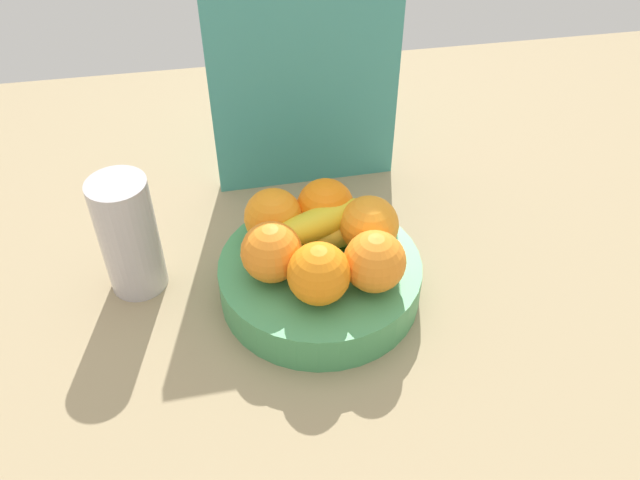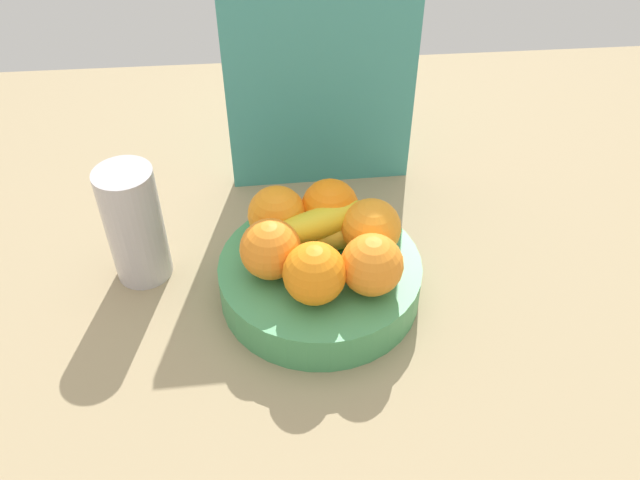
{
  "view_description": "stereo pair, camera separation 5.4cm",
  "coord_description": "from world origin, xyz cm",
  "px_view_note": "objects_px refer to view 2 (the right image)",
  "views": [
    {
      "loc": [
        -7.21,
        -56.99,
        63.54
      ],
      "look_at": [
        3.48,
        2.36,
        9.46
      ],
      "focal_mm": 36.63,
      "sensor_mm": 36.0,
      "label": 1
    },
    {
      "loc": [
        -1.88,
        -57.7,
        63.54
      ],
      "look_at": [
        3.48,
        2.36,
        9.46
      ],
      "focal_mm": 36.63,
      "sensor_mm": 36.0,
      "label": 2
    }
  ],
  "objects_px": {
    "orange_back_left": "(330,207)",
    "thermos_tumbler": "(134,225)",
    "orange_front_left": "(315,273)",
    "banana_bunch": "(319,231)",
    "fruit_bowl": "(320,278)",
    "orange_center": "(371,228)",
    "cutting_board": "(321,78)",
    "orange_top_stack": "(271,249)",
    "orange_front_right": "(372,265)",
    "orange_back_right": "(277,215)"
  },
  "relations": [
    {
      "from": "fruit_bowl",
      "to": "orange_front_left",
      "type": "relative_size",
      "value": 3.43
    },
    {
      "from": "cutting_board",
      "to": "fruit_bowl",
      "type": "bearing_deg",
      "value": -96.82
    },
    {
      "from": "orange_back_right",
      "to": "orange_back_left",
      "type": "bearing_deg",
      "value": 7.11
    },
    {
      "from": "orange_back_right",
      "to": "cutting_board",
      "type": "height_order",
      "value": "cutting_board"
    },
    {
      "from": "fruit_bowl",
      "to": "orange_center",
      "type": "height_order",
      "value": "orange_center"
    },
    {
      "from": "orange_top_stack",
      "to": "thermos_tumbler",
      "type": "distance_m",
      "value": 0.19
    },
    {
      "from": "orange_center",
      "to": "orange_back_left",
      "type": "relative_size",
      "value": 1.0
    },
    {
      "from": "cutting_board",
      "to": "orange_center",
      "type": "bearing_deg",
      "value": -81.17
    },
    {
      "from": "banana_bunch",
      "to": "orange_front_right",
      "type": "bearing_deg",
      "value": -53.31
    },
    {
      "from": "orange_front_left",
      "to": "orange_top_stack",
      "type": "relative_size",
      "value": 1.0
    },
    {
      "from": "fruit_bowl",
      "to": "orange_back_right",
      "type": "bearing_deg",
      "value": 132.33
    },
    {
      "from": "orange_back_left",
      "to": "thermos_tumbler",
      "type": "distance_m",
      "value": 0.26
    },
    {
      "from": "fruit_bowl",
      "to": "orange_center",
      "type": "relative_size",
      "value": 3.43
    },
    {
      "from": "orange_back_left",
      "to": "orange_back_right",
      "type": "distance_m",
      "value": 0.07
    },
    {
      "from": "orange_front_left",
      "to": "orange_front_right",
      "type": "relative_size",
      "value": 1.0
    },
    {
      "from": "orange_center",
      "to": "orange_top_stack",
      "type": "relative_size",
      "value": 1.0
    },
    {
      "from": "orange_front_left",
      "to": "thermos_tumbler",
      "type": "bearing_deg",
      "value": 152.18
    },
    {
      "from": "orange_top_stack",
      "to": "cutting_board",
      "type": "distance_m",
      "value": 0.29
    },
    {
      "from": "orange_back_left",
      "to": "thermos_tumbler",
      "type": "bearing_deg",
      "value": -179.38
    },
    {
      "from": "orange_center",
      "to": "orange_back_left",
      "type": "bearing_deg",
      "value": 136.22
    },
    {
      "from": "orange_top_stack",
      "to": "banana_bunch",
      "type": "distance_m",
      "value": 0.07
    },
    {
      "from": "orange_top_stack",
      "to": "cutting_board",
      "type": "bearing_deg",
      "value": 72.06
    },
    {
      "from": "orange_front_right",
      "to": "banana_bunch",
      "type": "xyz_separation_m",
      "value": [
        -0.06,
        0.08,
        -0.01
      ]
    },
    {
      "from": "orange_front_left",
      "to": "banana_bunch",
      "type": "relative_size",
      "value": 0.44
    },
    {
      "from": "orange_back_right",
      "to": "orange_front_left",
      "type": "bearing_deg",
      "value": -70.55
    },
    {
      "from": "orange_back_left",
      "to": "orange_top_stack",
      "type": "bearing_deg",
      "value": -137.3
    },
    {
      "from": "orange_back_left",
      "to": "thermos_tumbler",
      "type": "xyz_separation_m",
      "value": [
        -0.26,
        -0.0,
        -0.01
      ]
    },
    {
      "from": "orange_front_right",
      "to": "thermos_tumbler",
      "type": "xyz_separation_m",
      "value": [
        -0.3,
        0.11,
        -0.01
      ]
    },
    {
      "from": "cutting_board",
      "to": "thermos_tumbler",
      "type": "height_order",
      "value": "cutting_board"
    },
    {
      "from": "orange_back_left",
      "to": "orange_back_right",
      "type": "height_order",
      "value": "same"
    },
    {
      "from": "fruit_bowl",
      "to": "orange_back_left",
      "type": "relative_size",
      "value": 3.43
    },
    {
      "from": "fruit_bowl",
      "to": "orange_top_stack",
      "type": "bearing_deg",
      "value": -171.42
    },
    {
      "from": "orange_front_left",
      "to": "orange_front_right",
      "type": "distance_m",
      "value": 0.07
    },
    {
      "from": "orange_back_left",
      "to": "cutting_board",
      "type": "distance_m",
      "value": 0.21
    },
    {
      "from": "orange_back_left",
      "to": "orange_back_right",
      "type": "bearing_deg",
      "value": -172.89
    },
    {
      "from": "cutting_board",
      "to": "thermos_tumbler",
      "type": "relative_size",
      "value": 2.14
    },
    {
      "from": "orange_top_stack",
      "to": "thermos_tumbler",
      "type": "relative_size",
      "value": 0.46
    },
    {
      "from": "orange_back_right",
      "to": "cutting_board",
      "type": "relative_size",
      "value": 0.21
    },
    {
      "from": "orange_back_right",
      "to": "fruit_bowl",
      "type": "bearing_deg",
      "value": -47.67
    },
    {
      "from": "fruit_bowl",
      "to": "orange_front_left",
      "type": "height_order",
      "value": "orange_front_left"
    },
    {
      "from": "orange_front_left",
      "to": "orange_back_right",
      "type": "xyz_separation_m",
      "value": [
        -0.04,
        0.11,
        0.0
      ]
    },
    {
      "from": "orange_front_left",
      "to": "orange_front_right",
      "type": "height_order",
      "value": "same"
    },
    {
      "from": "fruit_bowl",
      "to": "orange_center",
      "type": "xyz_separation_m",
      "value": [
        0.07,
        0.02,
        0.07
      ]
    },
    {
      "from": "fruit_bowl",
      "to": "banana_bunch",
      "type": "height_order",
      "value": "banana_bunch"
    },
    {
      "from": "cutting_board",
      "to": "thermos_tumbler",
      "type": "xyz_separation_m",
      "value": [
        -0.26,
        -0.19,
        -0.1
      ]
    },
    {
      "from": "orange_front_left",
      "to": "orange_center",
      "type": "bearing_deg",
      "value": 43.71
    },
    {
      "from": "banana_bunch",
      "to": "orange_center",
      "type": "bearing_deg",
      "value": -8.08
    },
    {
      "from": "cutting_board",
      "to": "thermos_tumbler",
      "type": "bearing_deg",
      "value": -144.78
    },
    {
      "from": "orange_back_left",
      "to": "banana_bunch",
      "type": "relative_size",
      "value": 0.44
    },
    {
      "from": "banana_bunch",
      "to": "cutting_board",
      "type": "bearing_deg",
      "value": 84.24
    }
  ]
}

